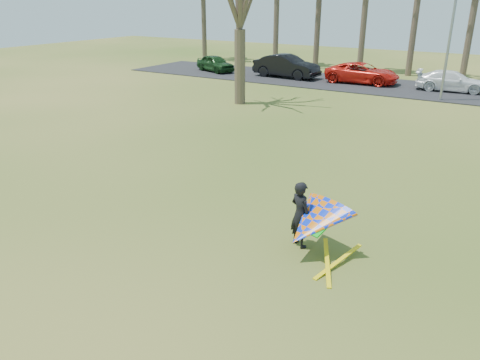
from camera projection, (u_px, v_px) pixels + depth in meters
The scene contains 8 objects.
ground at pixel (199, 244), 11.95m from camera, with size 100.00×100.00×0.00m, color #265111.
parking_strip at pixel (417, 89), 31.76m from camera, with size 46.00×7.00×0.06m, color black.
streetlight at pixel (455, 24), 26.71m from camera, with size 2.28×0.18×8.00m.
car_0 at pixel (215, 63), 38.99m from camera, with size 1.57×3.91×1.33m, color #173A17.
car_1 at pixel (287, 66), 36.04m from camera, with size 1.81×5.20×1.71m, color black.
car_2 at pixel (362, 73), 33.67m from camera, with size 2.39×5.19×1.44m, color red.
car_3 at pixel (452, 81), 30.84m from camera, with size 1.83×4.49×1.30m, color white.
kite_flyer at pixel (312, 222), 11.24m from camera, with size 2.13×2.39×2.02m.
Camera 1 is at (6.40, -8.42, 5.90)m, focal length 35.00 mm.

